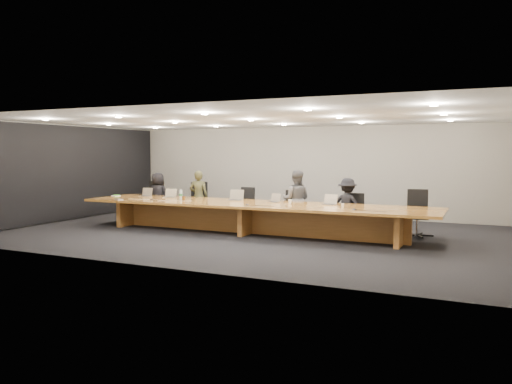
# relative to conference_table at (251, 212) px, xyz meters

# --- Properties ---
(ground) EXTENTS (12.00, 12.00, 0.00)m
(ground) POSITION_rel_conference_table_xyz_m (0.00, 0.00, -0.52)
(ground) COLOR black
(ground) RESTS_ON ground
(back_wall) EXTENTS (12.00, 0.02, 2.80)m
(back_wall) POSITION_rel_conference_table_xyz_m (0.00, 4.00, 0.88)
(back_wall) COLOR #B1AEA1
(back_wall) RESTS_ON ground
(left_wall_panel) EXTENTS (0.08, 7.84, 2.74)m
(left_wall_panel) POSITION_rel_conference_table_xyz_m (-5.94, 0.00, 0.85)
(left_wall_panel) COLOR black
(left_wall_panel) RESTS_ON ground
(conference_table) EXTENTS (9.00, 1.80, 0.75)m
(conference_table) POSITION_rel_conference_table_xyz_m (0.00, 0.00, 0.00)
(conference_table) COLOR #925B20
(conference_table) RESTS_ON ground
(chair_far_left) EXTENTS (0.64, 0.64, 1.15)m
(chair_far_left) POSITION_rel_conference_table_xyz_m (-3.84, 1.23, 0.05)
(chair_far_left) COLOR black
(chair_far_left) RESTS_ON ground
(chair_left) EXTENTS (0.73, 0.73, 1.16)m
(chair_left) POSITION_rel_conference_table_xyz_m (-2.28, 1.21, 0.06)
(chair_left) COLOR black
(chair_left) RESTS_ON ground
(chair_mid_left) EXTENTS (0.59, 0.59, 1.05)m
(chair_mid_left) POSITION_rel_conference_table_xyz_m (-0.84, 1.34, 0.00)
(chair_mid_left) COLOR black
(chair_mid_left) RESTS_ON ground
(chair_mid_right) EXTENTS (0.60, 0.60, 1.01)m
(chair_mid_right) POSITION_rel_conference_table_xyz_m (0.54, 1.19, -0.01)
(chair_mid_right) COLOR black
(chair_mid_right) RESTS_ON ground
(chair_right) EXTENTS (0.56, 0.56, 0.99)m
(chair_right) POSITION_rel_conference_table_xyz_m (2.30, 1.17, -0.02)
(chair_right) COLOR black
(chair_right) RESTS_ON ground
(chair_far_right) EXTENTS (0.65, 0.65, 1.14)m
(chair_far_right) POSITION_rel_conference_table_xyz_m (3.80, 1.15, 0.05)
(chair_far_right) COLOR black
(chair_far_right) RESTS_ON ground
(person_a) EXTENTS (0.70, 0.47, 1.39)m
(person_a) POSITION_rel_conference_table_xyz_m (-3.65, 1.22, 0.18)
(person_a) COLOR black
(person_a) RESTS_ON ground
(person_b) EXTENTS (0.62, 0.50, 1.48)m
(person_b) POSITION_rel_conference_table_xyz_m (-2.18, 1.14, 0.22)
(person_b) COLOR #35351D
(person_b) RESTS_ON ground
(person_c) EXTENTS (0.84, 0.71, 1.53)m
(person_c) POSITION_rel_conference_table_xyz_m (0.76, 1.16, 0.24)
(person_c) COLOR #4C4C4E
(person_c) RESTS_ON ground
(person_d) EXTENTS (0.94, 0.63, 1.35)m
(person_d) POSITION_rel_conference_table_xyz_m (2.11, 1.19, 0.16)
(person_d) COLOR black
(person_d) RESTS_ON ground
(laptop_a) EXTENTS (0.33, 0.24, 0.25)m
(laptop_a) POSITION_rel_conference_table_xyz_m (-3.50, 0.41, 0.35)
(laptop_a) COLOR #BEAC91
(laptop_a) RESTS_ON conference_table
(laptop_b) EXTENTS (0.37, 0.30, 0.26)m
(laptop_b) POSITION_rel_conference_table_xyz_m (-2.65, 0.36, 0.36)
(laptop_b) COLOR beige
(laptop_b) RESTS_ON conference_table
(laptop_c) EXTENTS (0.39, 0.30, 0.29)m
(laptop_c) POSITION_rel_conference_table_xyz_m (-0.63, 0.36, 0.38)
(laptop_c) COLOR tan
(laptop_c) RESTS_ON conference_table
(laptop_d) EXTENTS (0.35, 0.30, 0.23)m
(laptop_d) POSITION_rel_conference_table_xyz_m (0.44, 0.36, 0.35)
(laptop_d) COLOR tan
(laptop_d) RESTS_ON conference_table
(laptop_e) EXTENTS (0.36, 0.29, 0.26)m
(laptop_e) POSITION_rel_conference_table_xyz_m (1.87, 0.34, 0.36)
(laptop_e) COLOR tan
(laptop_e) RESTS_ON conference_table
(water_bottle) EXTENTS (0.09, 0.09, 0.25)m
(water_bottle) POSITION_rel_conference_table_xyz_m (-2.06, 0.03, 0.36)
(water_bottle) COLOR #B1C2BF
(water_bottle) RESTS_ON conference_table
(amber_mug) EXTENTS (0.09, 0.09, 0.11)m
(amber_mug) POSITION_rel_conference_table_xyz_m (-1.87, -0.13, 0.28)
(amber_mug) COLOR brown
(amber_mug) RESTS_ON conference_table
(paper_cup_near) EXTENTS (0.09, 0.09, 0.10)m
(paper_cup_near) POSITION_rel_conference_table_xyz_m (0.91, 0.30, 0.28)
(paper_cup_near) COLOR white
(paper_cup_near) RESTS_ON conference_table
(paper_cup_far) EXTENTS (0.09, 0.09, 0.08)m
(paper_cup_far) POSITION_rel_conference_table_xyz_m (2.29, 0.05, 0.27)
(paper_cup_far) COLOR white
(paper_cup_far) RESTS_ON conference_table
(notepad) EXTENTS (0.28, 0.26, 0.01)m
(notepad) POSITION_rel_conference_table_xyz_m (-4.35, 0.18, 0.24)
(notepad) COLOR white
(notepad) RESTS_ON conference_table
(lime_gadget) EXTENTS (0.15, 0.09, 0.02)m
(lime_gadget) POSITION_rel_conference_table_xyz_m (-4.34, 0.19, 0.25)
(lime_gadget) COLOR #53CD36
(lime_gadget) RESTS_ON notepad
(av_box) EXTENTS (0.25, 0.23, 0.03)m
(av_box) POSITION_rel_conference_table_xyz_m (-3.48, -0.73, 0.24)
(av_box) COLOR #BBBBC0
(av_box) RESTS_ON conference_table
(mic_left) EXTENTS (0.12, 0.12, 0.03)m
(mic_left) POSITION_rel_conference_table_xyz_m (-2.76, -0.30, 0.24)
(mic_left) COLOR black
(mic_left) RESTS_ON conference_table
(mic_center) EXTENTS (0.12, 0.12, 0.03)m
(mic_center) POSITION_rel_conference_table_xyz_m (0.11, -0.45, 0.24)
(mic_center) COLOR black
(mic_center) RESTS_ON conference_table
(mic_right) EXTENTS (0.16, 0.16, 0.03)m
(mic_right) POSITION_rel_conference_table_xyz_m (2.68, -0.44, 0.25)
(mic_right) COLOR black
(mic_right) RESTS_ON conference_table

